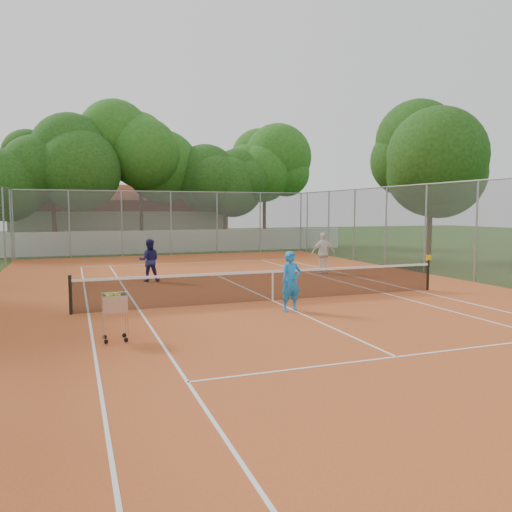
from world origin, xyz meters
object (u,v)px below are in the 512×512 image
object	(u,v)px
player_near	(291,281)
tennis_net	(273,285)
player_far_right	(323,253)
player_far_left	(149,260)
clubhouse	(121,218)
ball_hopper	(115,316)

from	to	relation	value
player_near	tennis_net	bearing A→B (deg)	79.97
tennis_net	player_far_right	bearing A→B (deg)	49.39
player_far_left	player_far_right	distance (m)	7.65
tennis_net	player_far_left	distance (m)	6.39
clubhouse	player_far_left	size ratio (longest dim) A/B	9.72
player_far_left	ball_hopper	distance (m)	9.16
player_near	player_far_right	xyz separation A→B (m)	(4.76, 7.09, 0.08)
player_far_left	ball_hopper	bearing A→B (deg)	88.22
tennis_net	clubhouse	size ratio (longest dim) A/B	0.72
tennis_net	clubhouse	bearing A→B (deg)	93.95
tennis_net	player_far_left	xyz separation A→B (m)	(-3.00, 5.63, 0.35)
clubhouse	player_far_right	world-z (taller)	clubhouse
player_far_right	ball_hopper	bearing A→B (deg)	52.30
tennis_net	player_near	world-z (taller)	player_near
clubhouse	ball_hopper	xyz separation A→B (m)	(-3.02, -32.30, -1.62)
clubhouse	player_far_left	bearing A→B (deg)	-92.46
clubhouse	player_far_right	xyz separation A→B (m)	(6.64, -23.58, -1.25)
player_far_right	player_near	bearing A→B (deg)	66.39
tennis_net	ball_hopper	size ratio (longest dim) A/B	10.52
clubhouse	player_near	bearing A→B (deg)	-86.49
ball_hopper	player_far_left	bearing A→B (deg)	63.92
player_far_left	player_far_right	xyz separation A→B (m)	(7.65, -0.21, 0.08)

